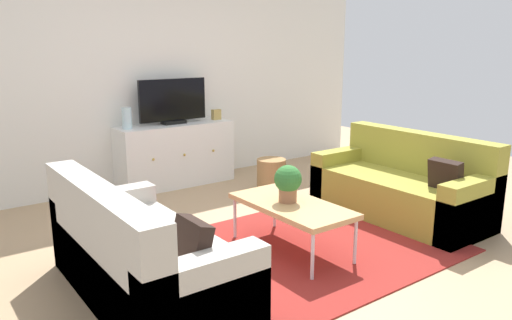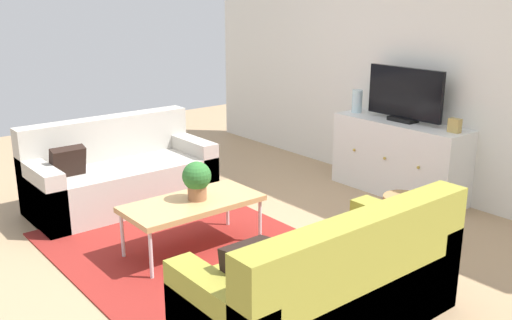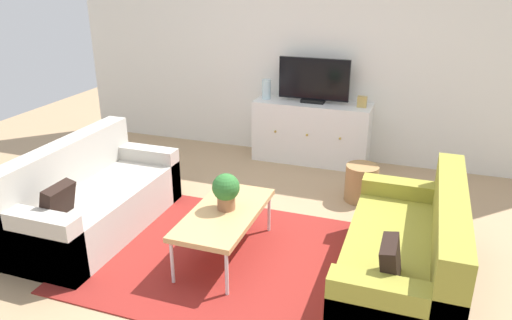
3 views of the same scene
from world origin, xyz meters
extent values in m
plane|color=tan|center=(0.00, 0.00, 0.00)|extent=(10.00, 10.00, 0.00)
cube|color=silver|center=(0.00, 2.55, 1.35)|extent=(6.40, 0.12, 2.70)
cube|color=maroon|center=(0.00, -0.15, 0.01)|extent=(2.50, 1.90, 0.01)
cube|color=#B2ADA3|center=(-1.35, -0.10, 0.21)|extent=(0.80, 1.73, 0.42)
cube|color=#B2ADA3|center=(-1.65, -0.10, 0.42)|extent=(0.20, 1.73, 0.83)
cube|color=#B2ADA3|center=(-1.35, 0.67, 0.28)|extent=(0.80, 0.18, 0.56)
cube|color=#B2ADA3|center=(-1.35, -0.87, 0.28)|extent=(0.80, 0.18, 0.56)
cube|color=black|center=(-1.30, -0.63, 0.54)|extent=(0.17, 0.30, 0.32)
cube|color=olive|center=(1.35, -0.10, 0.21)|extent=(0.80, 1.73, 0.42)
cube|color=olive|center=(1.65, -0.10, 0.42)|extent=(0.20, 1.73, 0.83)
cube|color=olive|center=(1.35, 0.67, 0.28)|extent=(0.80, 0.18, 0.56)
cube|color=black|center=(1.30, -0.63, 0.54)|extent=(0.14, 0.30, 0.31)
cube|color=tan|center=(-0.07, -0.12, 0.40)|extent=(0.53, 1.09, 0.04)
cylinder|color=silver|center=(-0.30, -0.62, 0.19)|extent=(0.03, 0.03, 0.38)
cylinder|color=silver|center=(0.16, -0.62, 0.19)|extent=(0.03, 0.03, 0.38)
cylinder|color=silver|center=(-0.30, 0.39, 0.19)|extent=(0.03, 0.03, 0.38)
cylinder|color=silver|center=(0.16, 0.39, 0.19)|extent=(0.03, 0.03, 0.38)
cylinder|color=#936042|center=(-0.07, -0.07, 0.48)|extent=(0.15, 0.15, 0.11)
sphere|color=#2D6B2D|center=(-0.07, -0.07, 0.62)|extent=(0.23, 0.23, 0.23)
cube|color=white|center=(0.10, 2.27, 0.38)|extent=(1.43, 0.44, 0.76)
sphere|color=#B79338|center=(-0.30, 2.04, 0.42)|extent=(0.03, 0.03, 0.03)
sphere|color=#B79338|center=(0.10, 2.04, 0.42)|extent=(0.03, 0.03, 0.03)
sphere|color=#B79338|center=(0.50, 2.04, 0.42)|extent=(0.03, 0.03, 0.03)
cube|color=black|center=(0.10, 2.29, 0.78)|extent=(0.28, 0.16, 0.04)
cube|color=black|center=(0.10, 2.29, 1.05)|extent=(0.86, 0.04, 0.50)
cylinder|color=silver|center=(-0.50, 2.27, 0.88)|extent=(0.11, 0.11, 0.24)
cube|color=tan|center=(0.69, 2.27, 0.82)|extent=(0.11, 0.07, 0.13)
cylinder|color=#9E7547|center=(0.86, 1.34, 0.20)|extent=(0.34, 0.34, 0.39)
camera|label=1|loc=(-2.61, -3.07, 1.70)|focal=34.71mm
camera|label=2|loc=(3.54, -2.38, 2.00)|focal=40.04mm
camera|label=3|loc=(1.37, -3.40, 2.30)|focal=34.13mm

